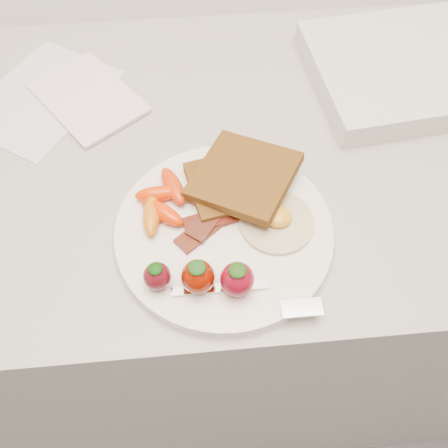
{
  "coord_description": "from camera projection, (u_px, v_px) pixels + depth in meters",
  "views": [
    {
      "loc": [
        -0.05,
        1.22,
        1.44
      ],
      "look_at": [
        -0.02,
        1.55,
        0.93
      ],
      "focal_mm": 40.0,
      "sensor_mm": 36.0,
      "label": 1
    }
  ],
  "objects": [
    {
      "name": "plate",
      "position": [
        224.0,
        232.0,
        0.62
      ],
      "size": [
        0.27,
        0.27,
        0.02
      ],
      "primitive_type": "cylinder",
      "color": "white",
      "rests_on": "counter"
    },
    {
      "name": "fork",
      "position": [
        256.0,
        297.0,
        0.56
      ],
      "size": [
        0.17,
        0.05,
        0.0
      ],
      "color": "silver",
      "rests_on": "plate"
    },
    {
      "name": "paper_sheet",
      "position": [
        42.0,
        97.0,
        0.76
      ],
      "size": [
        0.25,
        0.27,
        0.0
      ],
      "primitive_type": "cube",
      "rotation": [
        0.0,
        0.0,
        -0.59
      ],
      "color": "silver",
      "rests_on": "counter"
    },
    {
      "name": "strawberries",
      "position": [
        204.0,
        277.0,
        0.55
      ],
      "size": [
        0.12,
        0.05,
        0.05
      ],
      "color": "#550A14",
      "rests_on": "plate"
    },
    {
      "name": "notepad",
      "position": [
        88.0,
        97.0,
        0.76
      ],
      "size": [
        0.19,
        0.21,
        0.01
      ],
      "primitive_type": "cube",
      "rotation": [
        0.0,
        0.0,
        0.62
      ],
      "color": "silver",
      "rests_on": "paper_sheet"
    },
    {
      "name": "fried_egg",
      "position": [
        277.0,
        220.0,
        0.61
      ],
      "size": [
        0.11,
        0.11,
        0.02
      ],
      "color": "white",
      "rests_on": "plate"
    },
    {
      "name": "bacon_strips",
      "position": [
        217.0,
        216.0,
        0.62
      ],
      "size": [
        0.12,
        0.11,
        0.01
      ],
      "color": "black",
      "rests_on": "plate"
    },
    {
      "name": "counter",
      "position": [
        228.0,
        282.0,
        1.09
      ],
      "size": [
        2.0,
        0.6,
        0.9
      ],
      "primitive_type": "cube",
      "color": "gray",
      "rests_on": "ground"
    },
    {
      "name": "toast_upper",
      "position": [
        244.0,
        176.0,
        0.63
      ],
      "size": [
        0.16,
        0.16,
        0.03
      ],
      "primitive_type": "cube",
      "rotation": [
        0.0,
        -0.1,
        -0.55
      ],
      "color": "#381905",
      "rests_on": "toast_lower"
    },
    {
      "name": "baby_carrots",
      "position": [
        162.0,
        202.0,
        0.62
      ],
      "size": [
        0.07,
        0.11,
        0.02
      ],
      "color": "#E53400",
      "rests_on": "plate"
    },
    {
      "name": "appliance",
      "position": [
        412.0,
        68.0,
        0.77
      ],
      "size": [
        0.33,
        0.27,
        0.04
      ],
      "primitive_type": "cube",
      "rotation": [
        0.0,
        0.0,
        0.11
      ],
      "color": "beige",
      "rests_on": "counter"
    },
    {
      "name": "toast_lower",
      "position": [
        227.0,
        185.0,
        0.64
      ],
      "size": [
        0.11,
        0.11,
        0.01
      ],
      "primitive_type": "cube",
      "rotation": [
        0.0,
        0.0,
        0.2
      ],
      "color": "#3E1C0E",
      "rests_on": "plate"
    }
  ]
}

